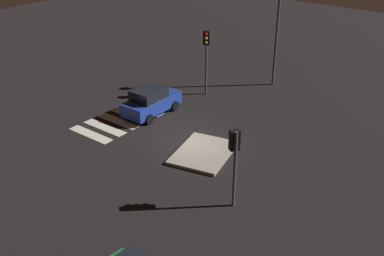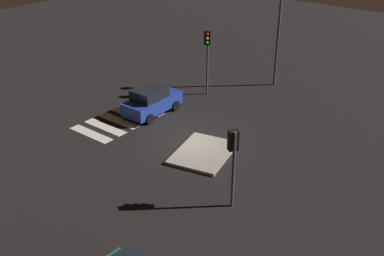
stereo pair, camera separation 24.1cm
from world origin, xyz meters
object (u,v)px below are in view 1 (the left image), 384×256
at_px(car_blue, 151,101).
at_px(traffic_light_north, 234,149).
at_px(street_lamp, 279,6).
at_px(traffic_island, 204,153).
at_px(traffic_light_south, 206,47).

bearing_deg(car_blue, traffic_light_north, -118.37).
relative_size(traffic_light_north, street_lamp, 0.44).
distance_m(traffic_island, street_lamp, 13.21).
relative_size(car_blue, street_lamp, 0.48).
bearing_deg(street_lamp, car_blue, -21.58).
distance_m(traffic_light_north, traffic_light_south, 13.14).
relative_size(traffic_island, traffic_light_north, 1.12).
xyz_separation_m(car_blue, traffic_light_south, (-4.79, 0.91, 2.65)).
bearing_deg(traffic_island, street_lamp, -169.86).
bearing_deg(traffic_light_south, traffic_light_north, 11.55).
height_order(traffic_island, car_blue, car_blue).
distance_m(traffic_island, traffic_light_north, 5.52).
xyz_separation_m(traffic_island, car_blue, (-2.16, -5.85, 0.80)).
height_order(traffic_light_north, street_lamp, street_lamp).
distance_m(traffic_island, traffic_light_south, 9.20).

